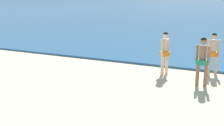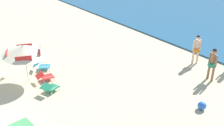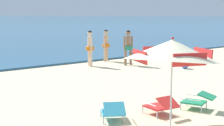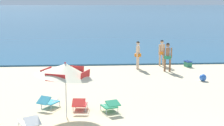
{
  "view_description": "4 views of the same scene",
  "coord_description": "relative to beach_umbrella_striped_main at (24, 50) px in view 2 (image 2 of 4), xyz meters",
  "views": [
    {
      "loc": [
        4.19,
        0.74,
        3.19
      ],
      "look_at": [
        -0.54,
        9.83,
        0.93
      ],
      "focal_mm": 48.45,
      "sensor_mm": 36.0,
      "label": 1
    },
    {
      "loc": [
        8.77,
        0.1,
        7.0
      ],
      "look_at": [
        -0.9,
        7.47,
        1.02
      ],
      "focal_mm": 42.54,
      "sensor_mm": 36.0,
      "label": 2
    },
    {
      "loc": [
        -9.27,
        -0.99,
        2.57
      ],
      "look_at": [
        -1.14,
        8.87,
        0.72
      ],
      "focal_mm": 53.94,
      "sensor_mm": 36.0,
      "label": 3
    },
    {
      "loc": [
        -2.58,
        -7.43,
        4.15
      ],
      "look_at": [
        -1.46,
        8.45,
        1.17
      ],
      "focal_mm": 51.27,
      "sensor_mm": 36.0,
      "label": 4
    }
  ],
  "objects": [
    {
      "name": "lounge_chair_facing_sea",
      "position": [
        -0.81,
        1.12,
        -1.51
      ],
      "size": [
        0.91,
        1.03,
        0.53
      ],
      "color": "teal",
      "rests_on": "ground"
    },
    {
      "name": "beach_ball",
      "position": [
        7.0,
        5.14,
        -1.58
      ],
      "size": [
        0.38,
        0.38,
        0.38
      ],
      "primitive_type": "sphere",
      "color": "blue",
      "rests_on": "ground"
    },
    {
      "name": "person_wading_in",
      "position": [
        5.65,
        7.69,
        -0.74
      ],
      "size": [
        0.52,
        0.44,
        1.78
      ],
      "color": "#8C6042",
      "rests_on": "ground"
    },
    {
      "name": "lounge_chair_beside_umbrella",
      "position": [
        1.66,
        0.45,
        -1.5
      ],
      "size": [
        0.8,
        0.99,
        0.5
      ],
      "color": "#1E7F56",
      "rests_on": "ground"
    },
    {
      "name": "lounge_chair_spare_folded",
      "position": [
        0.46,
        0.73,
        -1.5
      ],
      "size": [
        0.64,
        0.95,
        0.52
      ],
      "color": "red",
      "rests_on": "ground"
    },
    {
      "name": "person_standing_beside",
      "position": [
        3.95,
        8.66,
        -0.74
      ],
      "size": [
        0.44,
        0.51,
        1.78
      ],
      "color": "beige",
      "rests_on": "ground"
    },
    {
      "name": "beach_umbrella_striped_main",
      "position": [
        0.0,
        0.0,
        0.0
      ],
      "size": [
        2.91,
        2.88,
        2.16
      ],
      "color": "silver",
      "rests_on": "ground"
    }
  ]
}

